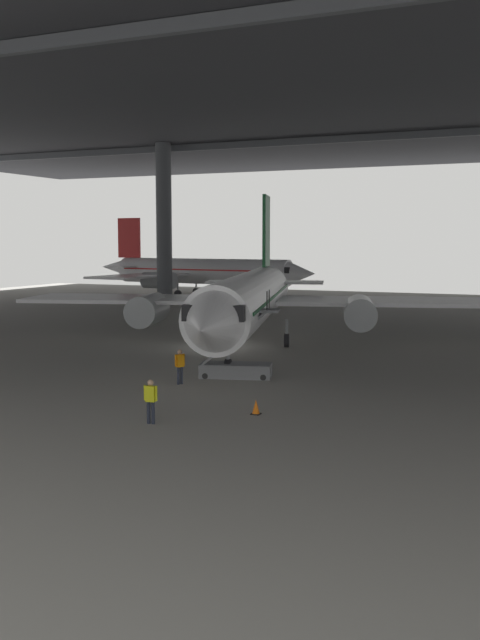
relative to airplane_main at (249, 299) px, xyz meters
name	(u,v)px	position (x,y,z in m)	size (l,w,h in m)	color
ground_plane	(226,347)	(-1.99, 0.88, -3.24)	(110.00, 110.00, 0.00)	gray
hangar_structure	(297,100)	(-2.06, 14.66, 14.76)	(121.00, 99.00, 18.63)	#4C4F54
airplane_main	(249,299)	(0.00, 0.00, 0.00)	(31.38, 31.80, 10.31)	white
boarding_stairs	(237,363)	(2.95, -8.54, -2.52)	(4.19, 2.43, 4.42)	slate
crew_worker_near_nose	(151,399)	(3.80, -18.57, -2.27)	(0.55, 0.26, 1.69)	#232838
crew_worker_by_stairs	(180,364)	(1.16, -11.31, -2.27)	(0.37, 0.49, 1.69)	#232838
airplane_distant	(198,271)	(-23.03, 38.78, -0.10)	(30.34, 29.35, 9.77)	white
traffic_cone_orange	(256,407)	(6.86, -15.58, -2.94)	(0.36, 0.36, 0.60)	black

